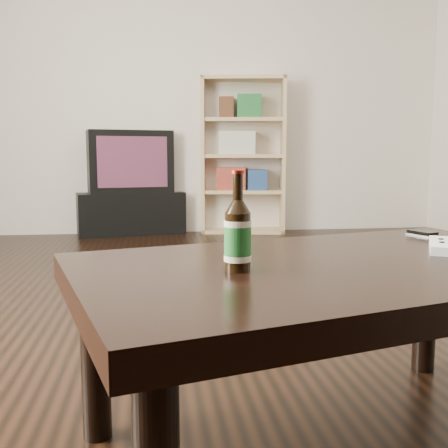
{
  "coord_description": "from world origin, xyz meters",
  "views": [
    {
      "loc": [
        -0.27,
        -1.99,
        0.72
      ],
      "look_at": [
        -0.12,
        -0.88,
        0.58
      ],
      "focal_mm": 42.0,
      "sensor_mm": 36.0,
      "label": 1
    }
  ],
  "objects": [
    {
      "name": "floor",
      "position": [
        0.0,
        0.0,
        -0.01
      ],
      "size": [
        5.0,
        6.0,
        0.01
      ],
      "primitive_type": "cube",
      "color": "black",
      "rests_on": "ground"
    },
    {
      "name": "wall_back",
      "position": [
        0.0,
        3.01,
        1.35
      ],
      "size": [
        5.0,
        0.02,
        2.7
      ],
      "primitive_type": "cube",
      "color": "silver",
      "rests_on": "ground"
    },
    {
      "name": "tv_stand",
      "position": [
        -0.5,
        3.0,
        0.19
      ],
      "size": [
        1.04,
        0.66,
        0.39
      ],
      "primitive_type": "cube",
      "rotation": [
        0.0,
        0.0,
        0.19
      ],
      "color": "black",
      "rests_on": "floor"
    },
    {
      "name": "tv",
      "position": [
        -0.5,
        3.0,
        0.67
      ],
      "size": [
        0.83,
        0.61,
        0.57
      ],
      "rotation": [
        0.0,
        0.0,
        0.19
      ],
      "color": "black",
      "rests_on": "tv_stand"
    },
    {
      "name": "bookshelf",
      "position": [
        0.57,
        2.96,
        0.75
      ],
      "size": [
        0.83,
        0.48,
        1.45
      ],
      "rotation": [
        0.0,
        0.0,
        -0.17
      ],
      "color": "tan",
      "rests_on": "floor"
    },
    {
      "name": "coffee_table",
      "position": [
        0.18,
        -0.8,
        0.41
      ],
      "size": [
        1.41,
        1.05,
        0.47
      ],
      "rotation": [
        0.0,
        0.0,
        0.27
      ],
      "color": "black",
      "rests_on": "floor"
    },
    {
      "name": "beer_bottle",
      "position": [
        -0.09,
        -0.88,
        0.55
      ],
      "size": [
        0.07,
        0.07,
        0.22
      ],
      "rotation": [
        0.0,
        0.0,
        -0.22
      ],
      "color": "black",
      "rests_on": "coffee_table"
    },
    {
      "name": "phone",
      "position": [
        0.56,
        -0.46,
        0.48
      ],
      "size": [
        0.08,
        0.1,
        0.02
      ],
      "rotation": [
        0.0,
        0.0,
        0.36
      ],
      "color": "#AEAEB0",
      "rests_on": "coffee_table"
    },
    {
      "name": "remote",
      "position": [
        0.49,
        -0.7,
        0.48
      ],
      "size": [
        0.15,
        0.21,
        0.03
      ],
      "rotation": [
        0.0,
        0.0,
        -0.49
      ],
      "color": "white",
      "rests_on": "coffee_table"
    }
  ]
}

